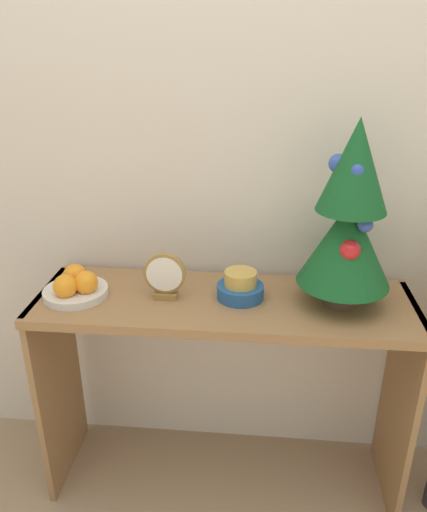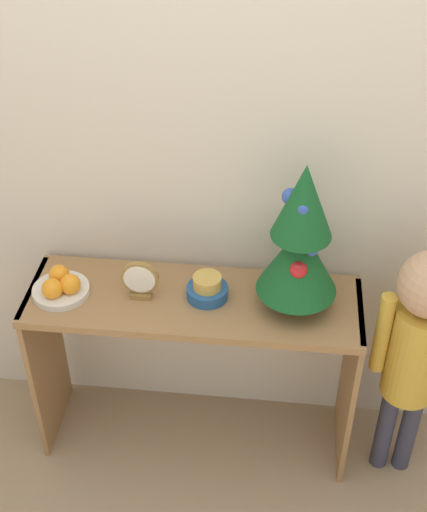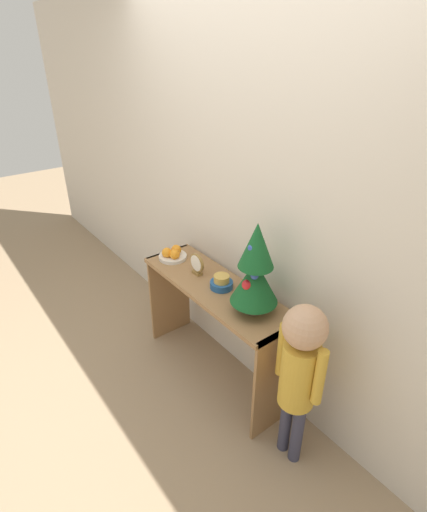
# 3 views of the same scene
# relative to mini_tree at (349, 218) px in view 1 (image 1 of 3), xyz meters

# --- Properties ---
(back_wall) EXTENTS (7.00, 0.05, 2.50)m
(back_wall) POSITION_rel_mini_tree_xyz_m (-0.36, 0.23, 0.23)
(back_wall) COLOR beige
(back_wall) RESTS_ON ground_plane
(console_table) EXTENTS (1.19, 0.38, 0.75)m
(console_table) POSITION_rel_mini_tree_xyz_m (-0.36, -0.01, -0.45)
(console_table) COLOR olive
(console_table) RESTS_ON ground_plane
(mini_tree) EXTENTS (0.28, 0.28, 0.56)m
(mini_tree) POSITION_rel_mini_tree_xyz_m (0.00, 0.00, 0.00)
(mini_tree) COLOR #4C3828
(mini_tree) RESTS_ON console_table
(fruit_bowl) EXTENTS (0.20, 0.20, 0.09)m
(fruit_bowl) POSITION_rel_mini_tree_xyz_m (-0.82, -0.03, -0.24)
(fruit_bowl) COLOR silver
(fruit_bowl) RESTS_ON console_table
(singing_bowl) EXTENTS (0.15, 0.15, 0.09)m
(singing_bowl) POSITION_rel_mini_tree_xyz_m (-0.31, 0.01, -0.24)
(singing_bowl) COLOR #235189
(singing_bowl) RESTS_ON console_table
(desk_clock) EXTENTS (0.13, 0.04, 0.15)m
(desk_clock) POSITION_rel_mini_tree_xyz_m (-0.54, -0.02, -0.20)
(desk_clock) COLOR olive
(desk_clock) RESTS_ON console_table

